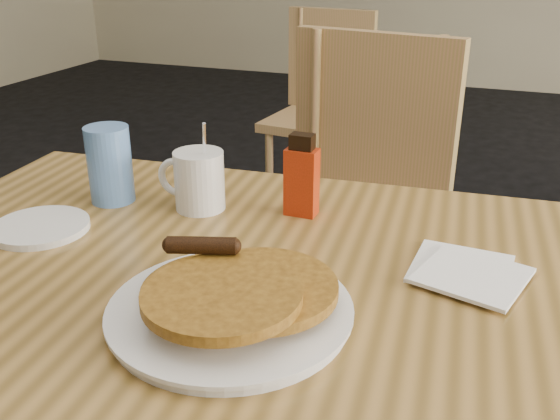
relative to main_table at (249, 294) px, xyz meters
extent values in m
cube|color=olive|center=(0.00, 0.00, 0.02)|extent=(1.32, 0.93, 0.04)
cube|color=#AE7D52|center=(0.00, 0.00, 0.01)|extent=(1.36, 0.97, 0.02)
cube|color=#AE7D52|center=(0.00, 0.63, -0.23)|extent=(0.53, 0.53, 0.04)
cube|color=#AE7D52|center=(0.00, 0.83, 0.04)|extent=(0.45, 0.12, 0.49)
cylinder|color=#AE7D52|center=(-0.18, 0.44, -0.48)|extent=(0.04, 0.04, 0.46)
cylinder|color=#AE7D52|center=(0.18, 0.81, -0.48)|extent=(0.04, 0.04, 0.46)
cube|color=#AE7D52|center=(-0.47, 1.87, -0.26)|extent=(0.46, 0.46, 0.04)
cube|color=#AE7D52|center=(-0.47, 2.06, -0.02)|extent=(0.42, 0.08, 0.46)
cylinder|color=#AE7D52|center=(-0.64, 1.71, -0.50)|extent=(0.04, 0.04, 0.43)
cylinder|color=#AE7D52|center=(-0.30, 2.04, -0.50)|extent=(0.04, 0.04, 0.43)
cylinder|color=white|center=(0.03, -0.13, 0.05)|extent=(0.31, 0.31, 0.02)
cylinder|color=white|center=(0.03, -0.13, 0.06)|extent=(0.32, 0.32, 0.01)
cylinder|color=#9A6820|center=(0.00, -0.11, 0.07)|extent=(0.20, 0.20, 0.01)
cylinder|color=#9A6820|center=(0.06, -0.10, 0.08)|extent=(0.21, 0.21, 0.01)
cylinder|color=#9A6820|center=(0.03, -0.16, 0.10)|extent=(0.20, 0.20, 0.01)
cylinder|color=black|center=(-0.03, -0.08, 0.12)|extent=(0.10, 0.05, 0.02)
cylinder|color=white|center=(-0.18, 0.19, 0.09)|extent=(0.09, 0.09, 0.11)
torus|color=white|center=(-0.23, 0.19, 0.09)|extent=(0.07, 0.01, 0.07)
cylinder|color=black|center=(-0.18, 0.19, 0.14)|extent=(0.08, 0.08, 0.01)
cylinder|color=white|center=(-0.16, 0.19, 0.13)|extent=(0.03, 0.05, 0.16)
cube|color=maroon|center=(0.01, 0.23, 0.10)|extent=(0.06, 0.04, 0.12)
cube|color=black|center=(0.01, 0.23, 0.18)|extent=(0.04, 0.03, 0.03)
cube|color=white|center=(0.30, 0.11, 0.04)|extent=(0.15, 0.15, 0.01)
cube|color=white|center=(0.32, 0.09, 0.05)|extent=(0.17, 0.17, 0.01)
cylinder|color=#5583C7|center=(-0.35, 0.16, 0.11)|extent=(0.10, 0.10, 0.14)
cylinder|color=white|center=(-0.39, 0.01, 0.05)|extent=(0.20, 0.20, 0.01)
camera|label=1|loc=(0.33, -0.76, 0.50)|focal=40.00mm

